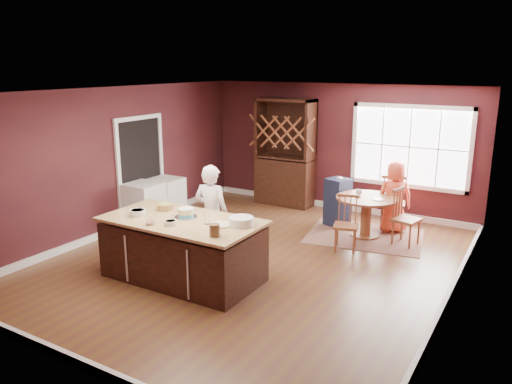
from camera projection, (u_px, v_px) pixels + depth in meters
The scene contains 27 objects.
room_shell at pixel (255, 179), 7.76m from camera, with size 7.00×7.00×7.00m.
window at pixel (410, 147), 9.87m from camera, with size 2.36×0.10×1.66m, color white, non-canonical shape.
doorway at pixel (141, 172), 9.81m from camera, with size 0.08×1.26×2.13m, color white, non-canonical shape.
kitchen_island at pixel (183, 250), 7.32m from camera, with size 2.34×1.23×0.92m.
dining_table at pixel (366, 209), 9.09m from camera, with size 1.12×1.12×0.75m.
baker at pixel (212, 214), 7.86m from camera, with size 0.58×0.38×1.59m, color silver.
layer_cake at pixel (186, 213), 7.28m from camera, with size 0.33×0.33×0.14m, color silver, non-canonical shape.
bowl_blue at pixel (138, 213), 7.36m from camera, with size 0.24×0.24×0.09m, color silver.
bowl_yellow at pixel (165, 207), 7.65m from camera, with size 0.25×0.25×0.09m, color #986737.
bowl_pink at pixel (150, 223), 6.95m from camera, with size 0.13×0.13×0.05m, color white.
bowl_olive at pixel (170, 223), 6.93m from camera, with size 0.18×0.18×0.07m, color beige.
drinking_glass at pixel (207, 218), 6.97m from camera, with size 0.08×0.08×0.16m, color white.
dinner_plate at pixel (222, 225), 6.93m from camera, with size 0.30×0.30×0.02m, color beige.
white_tub at pixel (241, 221), 6.92m from camera, with size 0.35×0.35×0.12m, color white.
stoneware_crock at pixel (215, 230), 6.47m from camera, with size 0.14×0.14×0.17m, color #44321D.
rug at pixel (365, 236), 9.22m from camera, with size 2.04×1.57×0.01m, color brown.
chair_east at pixel (407, 217), 8.68m from camera, with size 0.43×0.41×1.01m, color olive, non-canonical shape.
chair_south at pixel (346, 223), 8.43m from camera, with size 0.40×0.38×0.96m, color brown, non-canonical shape.
chair_north at pixel (392, 201), 9.54m from camera, with size 0.46×0.44×1.10m, color brown, non-canonical shape.
seated_woman at pixel (394, 197), 9.32m from camera, with size 0.66×0.43×1.36m, color #F45C3A.
high_chair at pixel (338, 201), 9.74m from camera, with size 0.40×0.40×0.98m, color black, non-canonical shape.
toddler at pixel (336, 185), 9.69m from camera, with size 0.18×0.14×0.26m, color #8CA5BF, non-canonical shape.
table_plate at pixel (379, 199), 8.87m from camera, with size 0.21×0.21×0.02m, color beige.
table_cup at pixel (359, 192), 9.20m from camera, with size 0.12×0.12×0.10m, color white.
hutch at pixel (285, 153), 11.05m from camera, with size 1.29×0.54×2.37m, color black.
washer at pixel (144, 206), 9.53m from camera, with size 0.62×0.60×0.90m, color silver.
dryer at pixel (166, 199), 10.06m from camera, with size 0.60×0.58×0.87m, color silver.
Camera 1 is at (3.88, -6.49, 3.11)m, focal length 35.00 mm.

